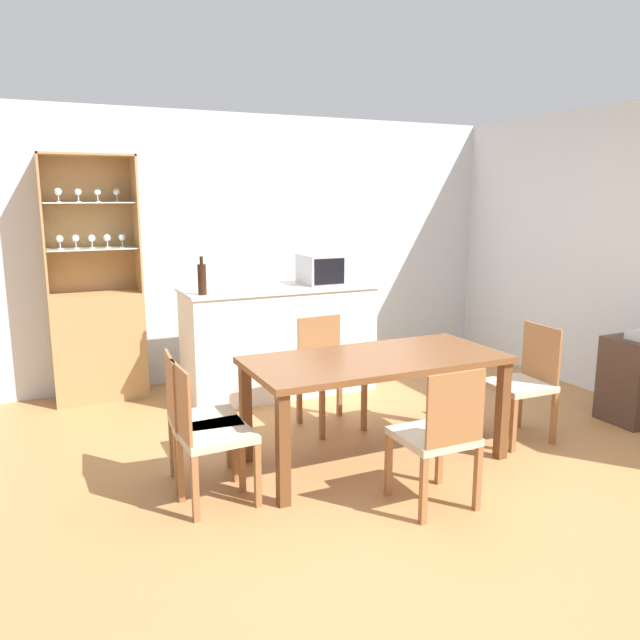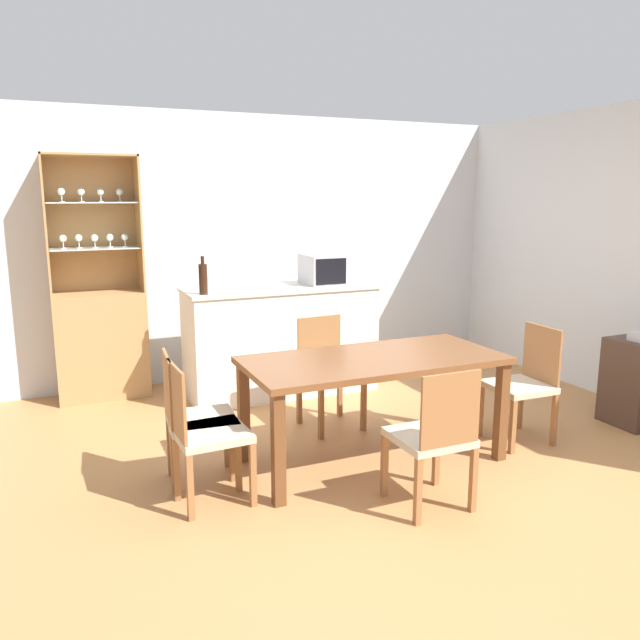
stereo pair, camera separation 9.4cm
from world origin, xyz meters
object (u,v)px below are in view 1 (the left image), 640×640
Objects in this scene: dining_chair_side_left_near at (208,433)px; display_cabinet at (98,329)px; dining_chair_side_left_far at (198,419)px; microwave at (326,269)px; side_cabinet at (640,379)px; dining_table at (376,370)px; dining_chair_head_near at (438,436)px; wine_bottle at (202,279)px; dining_chair_head_far at (328,372)px; dining_chair_side_right_near at (523,383)px.

display_cabinet is at bearing -173.65° from dining_chair_side_left_near.
display_cabinet is at bearing -165.50° from dining_chair_side_left_far.
side_cabinet is at bearing -45.07° from microwave.
dining_table is 1.79m from microwave.
wine_bottle reaches higher than dining_chair_head_near.
dining_chair_head_near and dining_chair_head_far have the same top height.
microwave reaches higher than dining_chair_side_right_near.
dining_chair_side_left_far is at bearing 85.55° from dining_chair_side_right_near.
wine_bottle is (0.40, 1.37, 0.69)m from dining_chair_side_left_far.
microwave reaches higher than dining_chair_head_near.
side_cabinet is (2.31, -0.22, -0.30)m from dining_table.
dining_chair_head_near reaches higher than side_cabinet.
display_cabinet is 1.15m from wine_bottle.
dining_table is at bearing -62.32° from wine_bottle.
dining_chair_head_near is 2.53m from microwave.
dining_chair_head_far is 2.50m from side_cabinet.
microwave is 2.78m from side_cabinet.
dining_chair_head_near is 2.37m from side_cabinet.
dining_chair_head_far is at bearing 121.23° from dining_chair_side_left_far.
wine_bottle is at bearing 151.10° from side_cabinet.
wine_bottle reaches higher than microwave.
dining_chair_side_right_near is 2.36m from dining_chair_side_left_near.
microwave reaches higher than dining_chair_head_far.
wine_bottle is at bearing 163.31° from dining_chair_side_left_near.
dining_table is 1.21m from dining_chair_side_left_near.
side_cabinet is at bearing -93.41° from dining_chair_side_right_near.
dining_chair_head_far is (1.55, -1.47, -0.20)m from display_cabinet.
dining_chair_head_far is 1.25m from microwave.
display_cabinet is 2.11m from dining_chair_side_left_far.
wine_bottle reaches higher than dining_chair_head_far.
dining_chair_head_near is at bearing -90.00° from dining_table.
wine_bottle reaches higher than dining_chair_side_right_near.
microwave is (1.61, 1.79, 0.69)m from dining_chair_side_left_near.
wine_bottle is (-1.21, -0.18, -0.00)m from microwave.
dining_chair_head_far is at bearing 56.05° from dining_chair_side_right_near.
wine_bottle is (0.77, -0.71, 0.49)m from display_cabinet.
dining_chair_side_left_near is 2.51m from microwave.
dining_table is 1.21m from dining_chair_side_right_near.
dining_chair_side_left_near is at bearing 31.43° from dining_chair_head_far.
wine_bottle is at bearing 109.41° from dining_chair_head_near.
side_cabinet is at bearing -31.99° from display_cabinet.
dining_chair_side_right_near is 2.06m from microwave.
dining_chair_side_right_near is 1.00× the size of dining_chair_side_left_near.
display_cabinet is at bearing 117.97° from dining_chair_head_near.
dining_chair_side_right_near reaches higher than side_cabinet.
dining_chair_head_near is (0.00, -0.72, -0.21)m from dining_table.
dining_chair_side_right_near and dining_chair_head_near have the same top height.
display_cabinet reaches higher than dining_chair_side_left_far.
wine_bottle is (0.40, 1.61, 0.69)m from dining_chair_side_left_near.
dining_chair_side_left_far is at bearing 177.25° from dining_chair_side_left_near.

